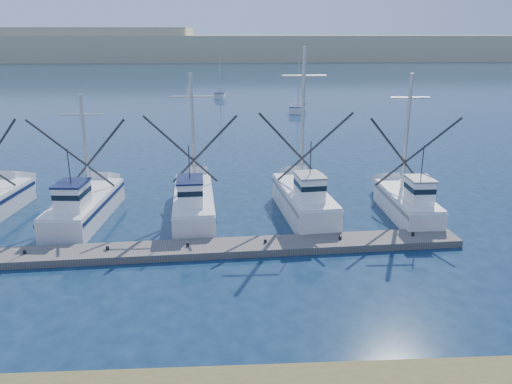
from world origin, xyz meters
TOP-DOWN VIEW (x-y plane):
  - ground at (0.00, 0.00)m, footprint 500.00×500.00m
  - floating_dock at (-6.49, 6.50)m, footprint 28.77×3.60m
  - dune_ridge at (0.00, 210.00)m, footprint 360.00×60.00m
  - trawler_fleet at (-7.28, 11.51)m, footprint 28.56×8.89m
  - sailboat_near at (5.83, 54.96)m, footprint 3.32×6.58m
  - sailboat_far at (-5.65, 71.93)m, footprint 1.98×5.13m

SIDE VIEW (x-z plane):
  - ground at x=0.00m, z-range 0.00..0.00m
  - floating_dock at x=-6.49m, z-range 0.00..0.38m
  - sailboat_near at x=5.83m, z-range -3.56..4.54m
  - sailboat_far at x=-5.65m, z-range -3.54..4.56m
  - trawler_fleet at x=-7.28m, z-range -4.08..5.97m
  - dune_ridge at x=0.00m, z-range 0.00..10.00m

